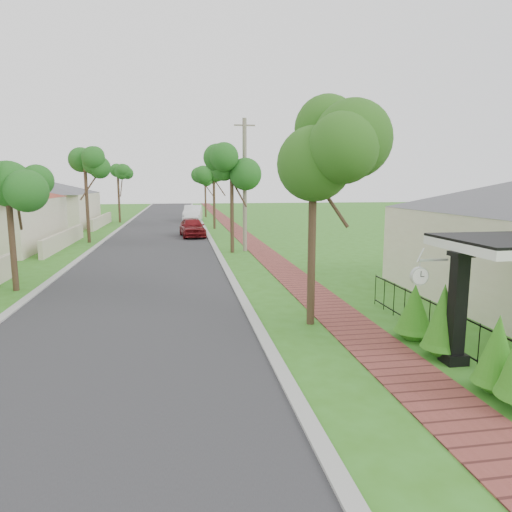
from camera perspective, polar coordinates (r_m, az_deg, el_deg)
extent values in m
plane|color=#336E1A|center=(10.67, -1.38, -12.71)|extent=(160.00, 160.00, 0.00)
cube|color=#28282B|center=(30.12, -12.38, 1.35)|extent=(7.00, 120.00, 0.02)
cube|color=#9E9E99|center=(30.14, -5.43, 1.53)|extent=(0.30, 120.00, 0.10)
cube|color=#9E9E99|center=(30.53, -19.23, 1.16)|extent=(0.30, 120.00, 0.10)
cube|color=brown|center=(30.42, -0.54, 1.64)|extent=(1.50, 120.00, 0.03)
cube|color=black|center=(10.95, 23.85, -5.99)|extent=(0.30, 0.30, 2.52)
cube|color=black|center=(11.28, 23.47, -11.60)|extent=(0.48, 0.48, 0.24)
cube|color=black|center=(10.71, 24.26, 0.23)|extent=(0.42, 0.42, 0.10)
cube|color=black|center=(12.02, 22.56, -6.13)|extent=(0.03, 8.00, 0.03)
cube|color=black|center=(12.25, 22.33, -9.74)|extent=(0.03, 8.00, 0.03)
cylinder|color=black|center=(10.59, 28.19, -11.11)|extent=(0.02, 0.02, 1.00)
cylinder|color=black|center=(11.09, 26.08, -10.05)|extent=(0.02, 0.02, 1.00)
cylinder|color=black|center=(11.61, 24.16, -9.08)|extent=(0.02, 0.02, 1.00)
cylinder|color=black|center=(12.14, 22.43, -8.18)|extent=(0.02, 0.02, 1.00)
cylinder|color=black|center=(12.69, 20.84, -7.35)|extent=(0.02, 0.02, 1.00)
cylinder|color=black|center=(13.24, 19.40, -6.58)|extent=(0.02, 0.02, 1.00)
cylinder|color=black|center=(13.81, 18.07, -5.88)|extent=(0.02, 0.02, 1.00)
cylinder|color=black|center=(14.38, 16.85, -5.22)|extent=(0.02, 0.02, 1.00)
cylinder|color=black|center=(14.96, 15.73, -4.62)|extent=(0.02, 0.02, 1.00)
cylinder|color=black|center=(15.55, 14.70, -4.06)|extent=(0.02, 0.02, 1.00)
cylinder|color=#382619|center=(26.02, -3.02, 5.40)|extent=(0.22, 0.22, 4.55)
sphere|color=#124514|center=(25.98, -3.06, 10.70)|extent=(1.70, 1.70, 1.70)
cylinder|color=#382619|center=(39.94, -5.26, 6.92)|extent=(0.22, 0.22, 4.90)
sphere|color=#124514|center=(39.93, -5.31, 10.64)|extent=(1.70, 1.70, 1.70)
cylinder|color=#382619|center=(53.92, -6.33, 7.10)|extent=(0.22, 0.22, 4.20)
sphere|color=#124514|center=(53.89, -6.38, 9.46)|extent=(1.70, 1.70, 1.70)
cylinder|color=#382619|center=(18.95, -28.19, 1.86)|extent=(0.22, 0.22, 3.85)
sphere|color=#124514|center=(18.84, -28.66, 8.01)|extent=(1.60, 1.60, 1.60)
cylinder|color=#382619|center=(32.43, -20.35, 5.89)|extent=(0.22, 0.22, 4.90)
sphere|color=#124514|center=(32.41, -20.60, 10.46)|extent=(1.70, 1.70, 1.70)
cylinder|color=#382619|center=(48.23, -16.76, 6.75)|extent=(0.22, 0.22, 4.55)
sphere|color=#124514|center=(48.21, -16.89, 9.60)|extent=(1.70, 1.70, 1.70)
sphere|color=#156915|center=(10.03, 27.72, -13.22)|extent=(0.67, 0.67, 0.67)
cone|color=#156915|center=(9.83, 27.98, -9.92)|extent=(0.76, 0.76, 1.22)
sphere|color=#156915|center=(11.42, 22.19, -9.92)|extent=(0.72, 0.72, 0.72)
cone|color=#156915|center=(11.22, 22.40, -6.62)|extent=(0.82, 0.82, 1.37)
sphere|color=#156915|center=(12.49, 19.08, -8.42)|extent=(0.77, 0.77, 0.77)
cone|color=#156915|center=(12.34, 19.22, -5.90)|extent=(0.87, 0.87, 1.13)
cube|color=#BFB299|center=(30.87, -22.84, 1.97)|extent=(0.25, 10.00, 1.00)
cube|color=beige|center=(45.95, -26.70, 5.09)|extent=(11.00, 10.00, 3.00)
pyramid|color=#4C4C51|center=(45.88, -26.90, 7.96)|extent=(15.56, 15.56, 1.60)
cube|color=#BFB299|center=(44.54, -18.71, 4.19)|extent=(0.25, 10.00, 1.00)
imported|color=maroon|center=(34.08, -7.97, 3.57)|extent=(2.05, 4.32, 1.43)
imported|color=white|center=(48.09, -7.88, 5.31)|extent=(2.22, 5.15, 1.65)
cylinder|color=#382619|center=(12.72, 7.00, 1.92)|extent=(0.22, 0.22, 4.77)
sphere|color=#2E611C|center=(12.65, 7.23, 13.33)|extent=(2.38, 2.38, 2.38)
cylinder|color=gray|center=(26.53, -1.42, 8.74)|extent=(0.24, 0.24, 7.57)
cube|color=gray|center=(26.72, -1.45, 16.03)|extent=(1.20, 0.08, 0.08)
cube|color=silver|center=(10.87, 21.31, -0.47)|extent=(0.69, 0.05, 0.05)
cylinder|color=silver|center=(10.74, 19.80, -1.35)|extent=(0.02, 0.02, 0.30)
cylinder|color=silver|center=(10.77, 19.74, -2.38)|extent=(0.41, 0.10, 0.41)
cylinder|color=white|center=(10.72, 19.88, -2.43)|extent=(0.35, 0.01, 0.35)
cylinder|color=white|center=(10.82, 19.60, -2.32)|extent=(0.35, 0.01, 0.35)
cube|color=black|center=(10.70, 19.93, -2.11)|extent=(0.01, 0.01, 0.14)
cube|color=black|center=(10.74, 20.09, -2.43)|extent=(0.09, 0.01, 0.02)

